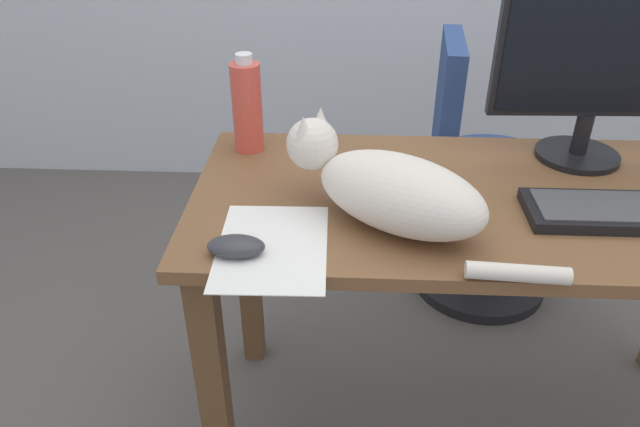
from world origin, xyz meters
name	(u,v)px	position (x,y,z in m)	size (l,w,h in m)	color
ground_plane	(462,423)	(0.00, 0.00, 0.00)	(8.00, 8.00, 0.00)	#59544F
desk	(496,242)	(0.00, 0.00, 0.63)	(1.38, 0.62, 0.75)	brown
office_chair	(478,191)	(0.11, 0.66, 0.39)	(0.48, 0.48, 0.91)	black
monitor	(599,68)	(0.22, 0.20, 0.98)	(0.48, 0.20, 0.41)	black
keyboard	(634,212)	(0.25, -0.08, 0.77)	(0.44, 0.15, 0.03)	black
cat	(390,188)	(-0.26, -0.12, 0.84)	(0.52, 0.37, 0.20)	silver
computer_mouse	(236,246)	(-0.55, -0.25, 0.77)	(0.11, 0.06, 0.04)	#333338
paper_sheet	(272,246)	(-0.49, -0.22, 0.76)	(0.21, 0.30, 0.00)	white
water_bottle	(247,106)	(-0.60, 0.21, 0.87)	(0.07, 0.07, 0.24)	#D84C3D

